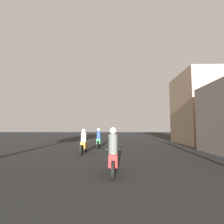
# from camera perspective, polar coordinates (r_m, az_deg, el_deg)

# --- Properties ---
(motorcycle_red) EXTENTS (0.60, 1.90, 1.63)m
(motorcycle_red) POSITION_cam_1_polar(r_m,az_deg,el_deg) (6.35, 0.34, -13.89)
(motorcycle_red) COLOR black
(motorcycle_red) RESTS_ON ground_plane
(motorcycle_orange) EXTENTS (0.60, 2.06, 1.53)m
(motorcycle_orange) POSITION_cam_1_polar(r_m,az_deg,el_deg) (11.29, -9.24, -10.07)
(motorcycle_orange) COLOR black
(motorcycle_orange) RESTS_ON ground_plane
(motorcycle_green) EXTENTS (0.60, 2.02, 1.56)m
(motorcycle_green) POSITION_cam_1_polar(r_m,az_deg,el_deg) (14.23, -4.36, -9.03)
(motorcycle_green) COLOR black
(motorcycle_green) RESTS_ON ground_plane
(building_right_far) EXTENTS (4.52, 6.05, 6.87)m
(building_right_far) POSITION_cam_1_polar(r_m,az_deg,el_deg) (19.39, 27.43, 0.90)
(building_right_far) COLOR tan
(building_right_far) RESTS_ON ground_plane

